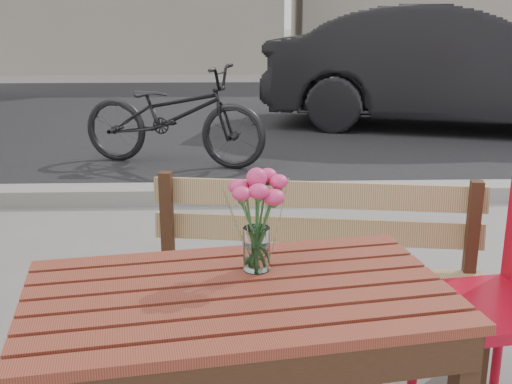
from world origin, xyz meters
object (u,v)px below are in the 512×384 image
Objects in this scene: bicycle at (173,115)px; parked_car at (455,68)px; red_chair at (512,289)px; main_vase at (257,208)px; main_table at (238,328)px.

parked_car is at bearing -43.83° from bicycle.
red_chair is 6.01m from parked_car.
main_vase is (-0.90, -0.27, 0.39)m from red_chair.
parked_car is at bearing 66.53° from main_vase.
red_chair is at bearing -141.56° from bicycle.
red_chair is at bearing 13.30° from main_table.
main_table is 4.42m from bicycle.
bicycle is (-0.58, 4.38, -0.12)m from main_table.
red_chair is 2.88× the size of main_vase.
bicycle is (-1.53, 3.97, -0.04)m from red_chair.
red_chair is 0.49× the size of bicycle.
main_table is at bearing -112.08° from main_vase.
main_vase is 4.31m from bicycle.
red_chair is (0.96, 0.41, -0.08)m from main_table.
parked_car reaches higher than bicycle.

